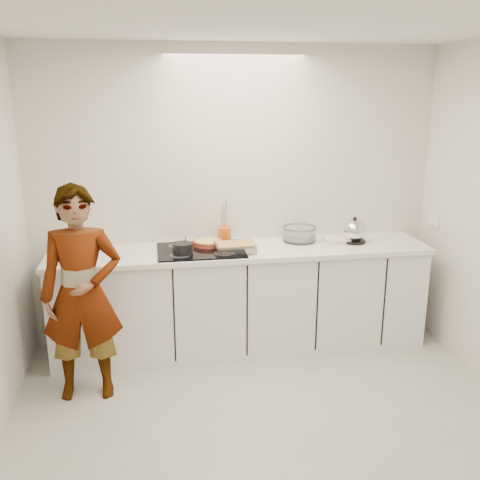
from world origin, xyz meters
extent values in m
cube|color=#ACACA2|center=(0.00, 0.00, 0.00)|extent=(3.60, 3.20, 0.00)
cube|color=white|center=(0.00, 0.00, 2.60)|extent=(3.60, 3.20, 0.00)
cube|color=silver|center=(0.00, 1.60, 1.30)|extent=(3.60, 0.00, 2.60)
cube|color=silver|center=(0.00, -1.60, 1.30)|extent=(3.60, 0.00, 2.60)
cube|color=white|center=(1.79, 1.33, 1.07)|extent=(0.02, 0.15, 0.09)
cube|color=white|center=(0.00, 1.28, 0.43)|extent=(3.20, 0.58, 0.87)
cube|color=white|center=(0.00, 1.28, 0.89)|extent=(3.24, 0.64, 0.04)
cube|color=black|center=(-0.35, 1.26, 0.92)|extent=(0.72, 0.54, 0.01)
cylinder|color=#BB3F2A|center=(-0.27, 1.38, 0.94)|extent=(0.32, 0.32, 0.04)
cylinder|color=#E6E160|center=(-0.27, 1.38, 0.96)|extent=(0.28, 0.28, 0.01)
cylinder|color=black|center=(-0.51, 1.15, 0.97)|extent=(0.18, 0.18, 0.09)
cylinder|color=silver|center=(-0.49, 1.17, 1.01)|extent=(0.03, 0.07, 0.14)
cube|color=silver|center=(-0.07, 1.18, 0.95)|extent=(0.34, 0.25, 0.06)
cube|color=#DB944D|center=(-0.07, 1.18, 0.98)|extent=(0.30, 0.22, 0.02)
cylinder|color=silver|center=(0.55, 1.42, 0.98)|extent=(0.35, 0.35, 0.14)
cylinder|color=white|center=(0.55, 1.42, 0.96)|extent=(0.29, 0.29, 0.06)
cube|color=white|center=(0.86, 1.32, 0.93)|extent=(0.22, 0.17, 0.03)
cylinder|color=black|center=(1.01, 1.30, 0.92)|extent=(0.22, 0.22, 0.02)
sphere|color=silver|center=(1.01, 1.30, 1.02)|extent=(0.21, 0.21, 0.20)
sphere|color=black|center=(1.01, 1.30, 1.13)|extent=(0.04, 0.04, 0.03)
cylinder|color=#DC5A10|center=(-0.12, 1.47, 0.98)|extent=(0.15, 0.15, 0.14)
imported|color=white|center=(-1.26, 0.70, 0.80)|extent=(0.58, 0.38, 1.59)
camera|label=1|loc=(-0.73, -3.03, 2.21)|focal=40.00mm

